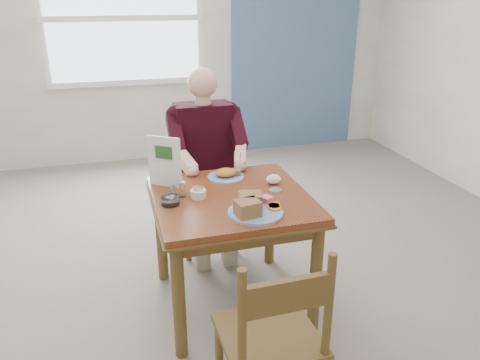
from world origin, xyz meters
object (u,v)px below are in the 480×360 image
object	(u,v)px
table	(231,213)
far_plate	(227,174)
chair_near	(273,340)
near_plate	(253,207)
diner	(206,149)
chair_far	(205,187)

from	to	relation	value
table	far_plate	distance (m)	0.31
table	chair_near	distance (m)	0.95
table	far_plate	bearing A→B (deg)	81.00
chair_near	near_plate	size ratio (longest dim) A/B	2.95
diner	far_plate	xyz separation A→B (m)	(0.04, -0.43, -0.04)
chair_far	diner	bearing A→B (deg)	-89.99
chair_far	near_plate	bearing A→B (deg)	-87.24
chair_near	diner	xyz separation A→B (m)	(0.07, 1.64, 0.33)
far_plate	table	bearing A→B (deg)	-99.00
chair_near	near_plate	world-z (taller)	chair_near
far_plate	diner	bearing A→B (deg)	95.93
diner	near_plate	world-z (taller)	diner
chair_far	chair_near	bearing A→B (deg)	-92.18
chair_near	diner	world-z (taller)	diner
table	near_plate	xyz separation A→B (m)	(0.05, -0.27, 0.15)
near_plate	far_plate	bearing A→B (deg)	90.71
table	chair_far	xyz separation A→B (m)	(0.00, 0.80, -0.16)
chair_near	near_plate	bearing A→B (deg)	80.09
table	near_plate	world-z (taller)	near_plate
table	near_plate	distance (m)	0.31
chair_far	near_plate	world-z (taller)	chair_far
table	far_plate	size ratio (longest dim) A/B	3.35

